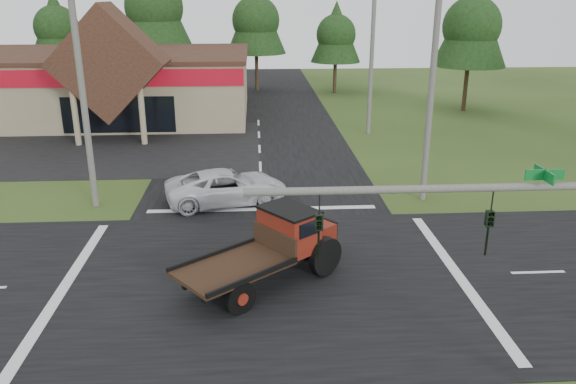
{
  "coord_description": "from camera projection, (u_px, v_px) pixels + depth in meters",
  "views": [
    {
      "loc": [
        -0.23,
        -17.82,
        9.64
      ],
      "look_at": [
        1.01,
        3.22,
        2.2
      ],
      "focal_mm": 35.0,
      "sensor_mm": 36.0,
      "label": 1
    }
  ],
  "objects": [
    {
      "name": "ground",
      "position": [
        265.0,
        281.0,
        20.0
      ],
      "size": [
        120.0,
        120.0,
        0.0
      ],
      "primitive_type": "plane",
      "color": "#2D4117",
      "rests_on": "ground"
    },
    {
      "name": "road_ns",
      "position": [
        265.0,
        280.0,
        19.99
      ],
      "size": [
        12.0,
        120.0,
        0.02
      ],
      "primitive_type": "cube",
      "color": "black",
      "rests_on": "ground"
    },
    {
      "name": "road_ew",
      "position": [
        265.0,
        280.0,
        19.99
      ],
      "size": [
        120.0,
        12.0,
        0.02
      ],
      "primitive_type": "cube",
      "color": "black",
      "rests_on": "ground"
    },
    {
      "name": "parking_apron",
      "position": [
        48.0,
        148.0,
        37.1
      ],
      "size": [
        28.0,
        14.0,
        0.02
      ],
      "primitive_type": "cube",
      "color": "black",
      "rests_on": "ground"
    },
    {
      "name": "cvs_building",
      "position": [
        66.0,
        83.0,
        46.03
      ],
      "size": [
        30.4,
        18.2,
        9.19
      ],
      "color": "gray",
      "rests_on": "ground"
    },
    {
      "name": "traffic_signal_mast",
      "position": [
        546.0,
        257.0,
        11.79
      ],
      "size": [
        8.12,
        0.24,
        7.0
      ],
      "color": "#595651",
      "rests_on": "ground"
    },
    {
      "name": "utility_pole_nw",
      "position": [
        83.0,
        94.0,
        25.29
      ],
      "size": [
        2.0,
        0.3,
        10.5
      ],
      "color": "#595651",
      "rests_on": "ground"
    },
    {
      "name": "utility_pole_ne",
      "position": [
        432.0,
        80.0,
        26.01
      ],
      "size": [
        2.0,
        0.3,
        11.5
      ],
      "color": "#595651",
      "rests_on": "ground"
    },
    {
      "name": "utility_pole_n",
      "position": [
        372.0,
        53.0,
        39.24
      ],
      "size": [
        2.0,
        0.3,
        11.2
      ],
      "color": "#595651",
      "rests_on": "ground"
    },
    {
      "name": "tree_row_b",
      "position": [
        56.0,
        25.0,
        56.19
      ],
      "size": [
        5.6,
        5.6,
        10.1
      ],
      "color": "#332316",
      "rests_on": "ground"
    },
    {
      "name": "tree_row_c",
      "position": [
        154.0,
        4.0,
        55.13
      ],
      "size": [
        7.28,
        7.28,
        13.13
      ],
      "color": "#332316",
      "rests_on": "ground"
    },
    {
      "name": "tree_row_d",
      "position": [
        256.0,
        18.0,
        57.07
      ],
      "size": [
        6.16,
        6.16,
        11.11
      ],
      "color": "#332316",
      "rests_on": "ground"
    },
    {
      "name": "tree_row_e",
      "position": [
        336.0,
        32.0,
        56.08
      ],
      "size": [
        5.04,
        5.04,
        9.09
      ],
      "color": "#332316",
      "rests_on": "ground"
    },
    {
      "name": "tree_side_ne",
      "position": [
        472.0,
        23.0,
        46.78
      ],
      "size": [
        6.16,
        6.16,
        11.11
      ],
      "color": "#332316",
      "rests_on": "ground"
    },
    {
      "name": "antique_flatbed_truck",
      "position": [
        263.0,
        251.0,
        19.36
      ],
      "size": [
        6.26,
        5.68,
        2.57
      ],
      "primitive_type": null,
      "rotation": [
        0.0,
        0.0,
        -0.89
      ],
      "color": "#61190D",
      "rests_on": "ground"
    },
    {
      "name": "white_pickup",
      "position": [
        227.0,
        187.0,
        27.23
      ],
      "size": [
        6.35,
        4.03,
        1.63
      ],
      "primitive_type": "imported",
      "rotation": [
        0.0,
        0.0,
        1.81
      ],
      "color": "silver",
      "rests_on": "ground"
    }
  ]
}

